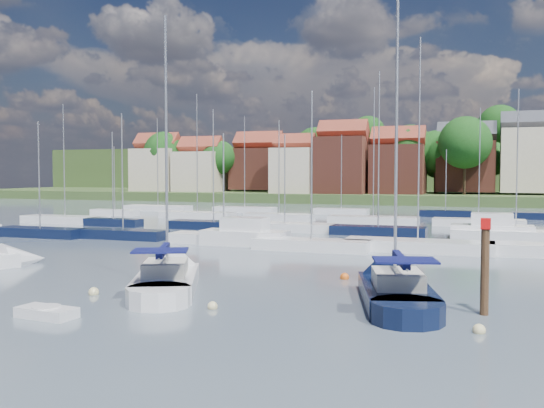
% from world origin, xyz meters
% --- Properties ---
extents(ground, '(260.00, 260.00, 0.00)m').
position_xyz_m(ground, '(0.00, 40.00, 0.00)').
color(ground, '#4D5B69').
rests_on(ground, ground).
extents(sailboat_centre, '(7.00, 11.08, 14.77)m').
position_xyz_m(sailboat_centre, '(-2.38, 2.40, 0.36)').
color(sailboat_centre, silver).
rests_on(sailboat_centre, ground).
extents(sailboat_navy, '(5.69, 11.42, 15.33)m').
position_xyz_m(sailboat_navy, '(8.93, 3.36, 0.36)').
color(sailboat_navy, black).
rests_on(sailboat_navy, ground).
extents(tender, '(2.57, 1.38, 0.53)m').
position_xyz_m(tender, '(-3.69, -5.24, 0.21)').
color(tender, silver).
rests_on(tender, ground).
extents(timber_piling, '(0.40, 0.40, 6.24)m').
position_xyz_m(timber_piling, '(12.98, 1.17, 0.98)').
color(timber_piling, '#4C331E').
rests_on(timber_piling, ground).
extents(buoy_c, '(0.50, 0.50, 0.50)m').
position_xyz_m(buoy_c, '(-4.71, -0.73, 0.00)').
color(buoy_c, beige).
rests_on(buoy_c, ground).
extents(buoy_d, '(0.44, 0.44, 0.44)m').
position_xyz_m(buoy_d, '(1.97, -1.57, 0.00)').
color(buoy_d, beige).
rests_on(buoy_d, ground).
extents(buoy_e, '(0.50, 0.50, 0.50)m').
position_xyz_m(buoy_e, '(5.71, 7.44, 0.00)').
color(buoy_e, '#D85914').
rests_on(buoy_e, ground).
extents(buoy_f, '(0.47, 0.47, 0.47)m').
position_xyz_m(buoy_f, '(12.83, -1.87, 0.00)').
color(buoy_f, beige).
rests_on(buoy_f, ground).
extents(marina_field, '(79.62, 41.41, 15.93)m').
position_xyz_m(marina_field, '(1.91, 35.15, 0.43)').
color(marina_field, silver).
rests_on(marina_field, ground).
extents(far_shore_town, '(212.46, 90.00, 22.27)m').
position_xyz_m(far_shore_town, '(2.23, 132.67, 4.61)').
color(far_shore_town, '#3B552A').
rests_on(far_shore_town, ground).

